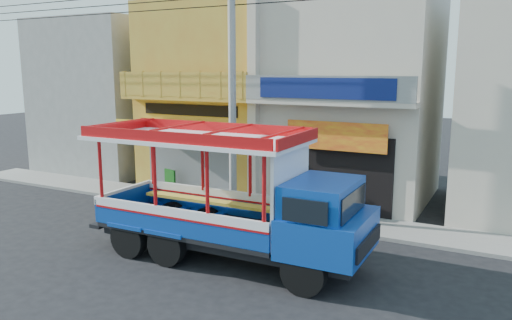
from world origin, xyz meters
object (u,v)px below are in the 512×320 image
at_px(utility_pole, 236,74).
at_px(green_sign, 170,183).
at_px(potted_plant_b, 325,211).
at_px(potted_plant_c, 352,204).
at_px(potted_plant_a, 299,202).
at_px(songthaew_truck, 246,201).

xyz_separation_m(utility_pole, green_sign, (-3.79, 1.09, -4.49)).
xyz_separation_m(potted_plant_b, potted_plant_c, (0.54, 1.27, -0.01)).
bearing_deg(potted_plant_b, potted_plant_c, -70.79).
bearing_deg(potted_plant_a, utility_pole, 175.88).
relative_size(songthaew_truck, potted_plant_b, 9.15).
bearing_deg(potted_plant_a, green_sign, 155.49).
height_order(songthaew_truck, potted_plant_b, songthaew_truck).
height_order(utility_pole, green_sign, utility_pole).
distance_m(utility_pole, potted_plant_c, 6.06).
distance_m(utility_pole, potted_plant_a, 4.97).
relative_size(songthaew_truck, potted_plant_c, 9.27).
distance_m(songthaew_truck, green_sign, 8.09).
relative_size(green_sign, potted_plant_a, 1.05).
height_order(songthaew_truck, potted_plant_a, songthaew_truck).
bearing_deg(potted_plant_c, green_sign, -86.72).
distance_m(utility_pole, green_sign, 5.97).
height_order(songthaew_truck, green_sign, songthaew_truck).
distance_m(potted_plant_a, potted_plant_c, 1.84).
relative_size(utility_pole, songthaew_truck, 3.57).
xyz_separation_m(utility_pole, songthaew_truck, (2.49, -3.87, -3.27)).
bearing_deg(potted_plant_b, potted_plant_a, 18.93).
bearing_deg(green_sign, songthaew_truck, -38.33).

